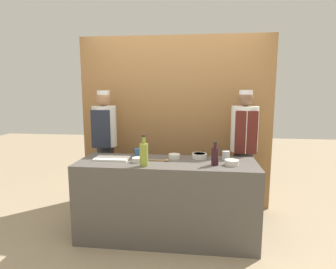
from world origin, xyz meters
TOP-DOWN VIEW (x-y plane):
  - ground_plane at (0.00, 0.00)m, footprint 14.00×14.00m
  - cabinet_wall at (0.00, 1.01)m, footprint 2.68×0.18m
  - counter at (0.00, 0.00)m, footprint 1.97×0.65m
  - sauce_bowl_yellow at (-0.31, -0.07)m, footprint 0.12×0.12m
  - sauce_bowl_red at (0.07, 0.15)m, footprint 0.13×0.13m
  - sauce_bowl_brown at (0.36, 0.19)m, footprint 0.17×0.17m
  - sauce_bowl_green at (0.69, -0.07)m, footprint 0.15×0.15m
  - cutting_board at (-0.63, 0.02)m, footprint 0.39×0.21m
  - bottle_wine at (0.52, -0.09)m, footprint 0.08×0.08m
  - bottle_oil at (-0.21, -0.21)m, footprint 0.09×0.09m
  - cup_blue at (-0.37, 0.21)m, footprint 0.07×0.07m
  - cup_steel at (0.65, 0.15)m, footprint 0.08×0.08m
  - wooden_spoon at (-0.06, 0.01)m, footprint 0.22×0.04m
  - chef_left at (-0.91, 0.62)m, footprint 0.32×0.32m
  - chef_right at (0.91, 0.62)m, footprint 0.34×0.34m

SIDE VIEW (x-z plane):
  - ground_plane at x=0.00m, z-range 0.00..0.00m
  - counter at x=0.00m, z-range 0.00..0.89m
  - cutting_board at x=-0.63m, z-range 0.89..0.91m
  - wooden_spoon at x=-0.06m, z-range 0.89..0.91m
  - chef_right at x=0.91m, z-range 0.07..1.74m
  - chef_left at x=-0.91m, z-range 0.08..1.74m
  - sauce_bowl_red at x=0.07m, z-range 0.89..0.94m
  - sauce_bowl_yellow at x=-0.31m, z-range 0.89..0.94m
  - sauce_bowl_brown at x=0.36m, z-range 0.89..0.95m
  - sauce_bowl_green at x=0.69m, z-range 0.89..0.95m
  - cup_blue at x=-0.37m, z-range 0.89..0.98m
  - cup_steel at x=0.65m, z-range 0.89..0.99m
  - bottle_wine at x=0.52m, z-range 0.86..1.11m
  - bottle_oil at x=-0.21m, z-range 0.85..1.18m
  - cabinet_wall at x=0.00m, z-range 0.00..2.40m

